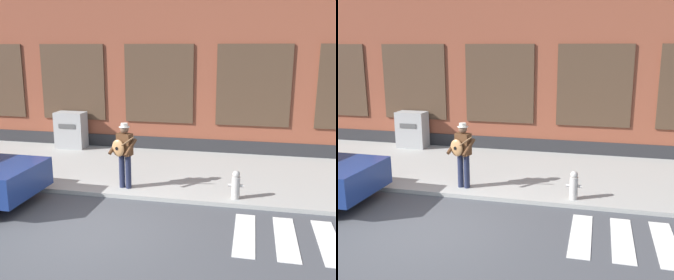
% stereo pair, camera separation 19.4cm
% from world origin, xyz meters
% --- Properties ---
extents(ground_plane, '(160.00, 160.00, 0.00)m').
position_xyz_m(ground_plane, '(0.00, 0.00, 0.00)').
color(ground_plane, '#424449').
extents(sidewalk, '(28.00, 4.57, 0.10)m').
position_xyz_m(sidewalk, '(0.00, 3.99, 0.05)').
color(sidewalk, '#9E9E99').
rests_on(sidewalk, ground).
extents(building_backdrop, '(28.00, 4.06, 8.91)m').
position_xyz_m(building_backdrop, '(-0.00, 8.27, 4.45)').
color(building_backdrop, brown).
rests_on(building_backdrop, ground).
extents(busker, '(0.72, 0.64, 1.71)m').
position_xyz_m(busker, '(0.04, 2.20, 1.08)').
color(busker, '#1E233D').
rests_on(busker, sidewalk).
extents(utility_box, '(1.05, 0.65, 1.30)m').
position_xyz_m(utility_box, '(-3.16, 5.83, 0.75)').
color(utility_box, '#9E9E9E').
rests_on(utility_box, sidewalk).
extents(fire_hydrant, '(0.38, 0.20, 0.70)m').
position_xyz_m(fire_hydrant, '(2.89, 2.06, 0.45)').
color(fire_hydrant, '#B2ADA8').
rests_on(fire_hydrant, sidewalk).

